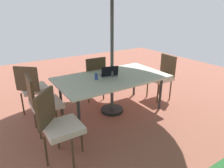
# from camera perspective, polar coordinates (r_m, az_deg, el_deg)

# --- Properties ---
(ground_plane) EXTENTS (10.00, 10.00, 0.02)m
(ground_plane) POSITION_cam_1_polar(r_m,az_deg,el_deg) (4.13, -0.00, -7.75)
(ground_plane) COLOR #935442
(dining_table) EXTENTS (2.06, 1.14, 0.73)m
(dining_table) POSITION_cam_1_polar(r_m,az_deg,el_deg) (3.84, -0.00, 1.41)
(dining_table) COLOR silver
(dining_table) RESTS_ON ground_plane
(chair_east) EXTENTS (0.47, 0.46, 0.98)m
(chair_east) POSITION_cam_1_polar(r_m,az_deg,el_deg) (3.44, -19.00, -4.59)
(chair_east) COLOR beige
(chair_east) RESTS_ON ground_plane
(chair_northeast) EXTENTS (0.59, 0.59, 0.98)m
(chair_northeast) POSITION_cam_1_polar(r_m,az_deg,el_deg) (2.77, -14.83, -10.50)
(chair_northeast) COLOR beige
(chair_northeast) RESTS_ON ground_plane
(chair_south) EXTENTS (0.46, 0.47, 0.98)m
(chair_south) POSITION_cam_1_polar(r_m,az_deg,el_deg) (4.46, -5.24, 2.27)
(chair_south) COLOR beige
(chair_south) RESTS_ON ground_plane
(chair_southeast) EXTENTS (0.59, 0.59, 0.98)m
(chair_southeast) POSITION_cam_1_polar(r_m,az_deg,el_deg) (4.12, -21.37, -0.68)
(chair_southeast) COLOR beige
(chair_southeast) RESTS_ON ground_plane
(chair_west) EXTENTS (0.47, 0.46, 0.98)m
(chair_west) POSITION_cam_1_polar(r_m,az_deg,el_deg) (4.65, 13.82, 2.54)
(chair_west) COLOR beige
(chair_west) RESTS_ON ground_plane
(laptop) EXTENTS (0.37, 0.32, 0.21)m
(laptop) POSITION_cam_1_polar(r_m,az_deg,el_deg) (3.85, -0.86, 2.86)
(laptop) COLOR gray
(laptop) RESTS_ON dining_table
(cup) EXTENTS (0.06, 0.06, 0.12)m
(cup) POSITION_cam_1_polar(r_m,az_deg,el_deg) (3.67, -4.42, 2.08)
(cup) COLOR #334C99
(cup) RESTS_ON dining_table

